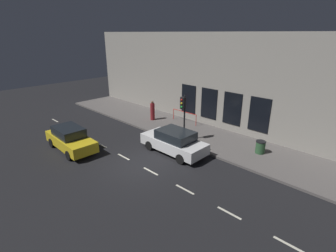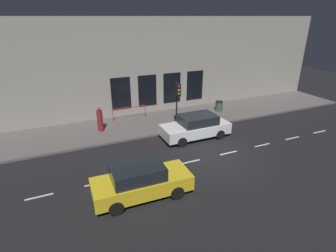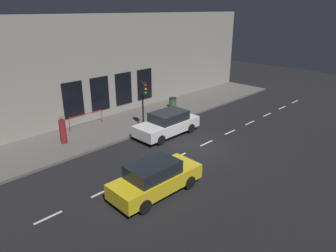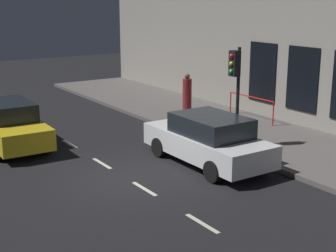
# 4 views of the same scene
# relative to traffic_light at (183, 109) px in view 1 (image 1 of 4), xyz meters

# --- Properties ---
(ground_plane) EXTENTS (60.00, 60.00, 0.00)m
(ground_plane) POSITION_rel_traffic_light_xyz_m (-4.36, -0.35, -2.60)
(ground_plane) COLOR black
(sidewalk) EXTENTS (4.50, 32.00, 0.15)m
(sidewalk) POSITION_rel_traffic_light_xyz_m (1.89, -0.35, -2.52)
(sidewalk) COLOR #5B5654
(sidewalk) RESTS_ON ground
(building_facade) EXTENTS (0.65, 32.00, 7.62)m
(building_facade) POSITION_rel_traffic_light_xyz_m (4.44, -0.35, 1.21)
(building_facade) COLOR gray
(building_facade) RESTS_ON ground
(lane_centre_line) EXTENTS (0.12, 27.20, 0.01)m
(lane_centre_line) POSITION_rel_traffic_light_xyz_m (-4.36, -1.35, -2.59)
(lane_centre_line) COLOR beige
(lane_centre_line) RESTS_ON ground
(traffic_light) EXTENTS (0.46, 0.32, 3.37)m
(traffic_light) POSITION_rel_traffic_light_xyz_m (0.00, 0.00, 0.00)
(traffic_light) COLOR black
(traffic_light) RESTS_ON sidewalk
(parked_car_0) EXTENTS (1.89, 4.46, 1.58)m
(parked_car_0) POSITION_rel_traffic_light_xyz_m (-6.16, 4.74, -1.81)
(parked_car_0) COLOR gold
(parked_car_0) RESTS_ON ground
(parked_car_1) EXTENTS (1.99, 4.57, 1.58)m
(parked_car_1) POSITION_rel_traffic_light_xyz_m (-1.59, -0.62, -1.80)
(parked_car_1) COLOR silver
(parked_car_1) RESTS_ON ground
(pedestrian_0) EXTENTS (0.50, 0.50, 1.74)m
(pedestrian_0) POSITION_rel_traffic_light_xyz_m (1.73, 5.10, -1.65)
(pedestrian_0) COLOR maroon
(pedestrian_0) RESTS_ON sidewalk
(trash_bin) EXTENTS (0.62, 0.62, 0.83)m
(trash_bin) POSITION_rel_traffic_light_xyz_m (2.03, -4.91, -2.03)
(trash_bin) COLOR #2D5633
(trash_bin) RESTS_ON sidewalk
(red_railing) EXTENTS (0.05, 2.63, 0.97)m
(red_railing) POSITION_rel_traffic_light_xyz_m (3.21, 2.61, -1.70)
(red_railing) COLOR red
(red_railing) RESTS_ON sidewalk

